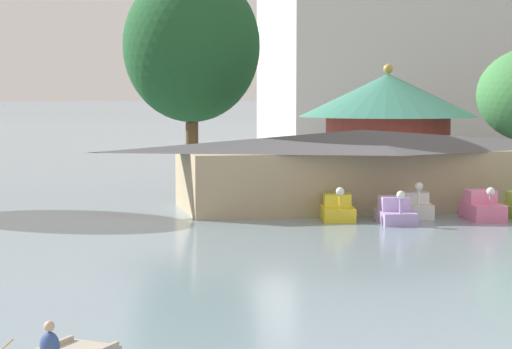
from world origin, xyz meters
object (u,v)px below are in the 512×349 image
(pedal_boat_yellow, at_px, (338,209))
(pedal_boat_lavender, at_px, (395,212))
(pedal_boat_pink, at_px, (482,208))
(shoreline_tree_mid, at_px, (191,46))
(background_building_block, at_px, (422,52))
(pedal_boat_white, at_px, (416,206))
(boathouse, at_px, (362,167))
(green_roof_pavilion, at_px, (388,116))

(pedal_boat_yellow, bearing_deg, pedal_boat_lavender, 65.93)
(pedal_boat_pink, bearing_deg, shoreline_tree_mid, -130.17)
(pedal_boat_pink, relative_size, background_building_block, 0.07)
(pedal_boat_white, height_order, shoreline_tree_mid, shoreline_tree_mid)
(pedal_boat_pink, xyz_separation_m, background_building_block, (23.90, 63.75, 10.42))
(pedal_boat_white, relative_size, boathouse, 0.15)
(pedal_boat_white, bearing_deg, pedal_boat_pink, 73.04)
(pedal_boat_yellow, bearing_deg, shoreline_tree_mid, -143.41)
(pedal_boat_yellow, xyz_separation_m, background_building_block, (30.58, 62.36, 10.49))
(shoreline_tree_mid, xyz_separation_m, background_building_block, (35.73, 51.08, 2.36))
(background_building_block, bearing_deg, pedal_boat_white, -113.16)
(pedal_boat_pink, height_order, shoreline_tree_mid, shoreline_tree_mid)
(green_roof_pavilion, bearing_deg, shoreline_tree_mid, -147.30)
(pedal_boat_lavender, distance_m, pedal_boat_white, 2.66)
(pedal_boat_yellow, distance_m, background_building_block, 70.24)
(shoreline_tree_mid, bearing_deg, green_roof_pavilion, 32.70)
(pedal_boat_lavender, xyz_separation_m, green_roof_pavilion, (8.39, 23.03, 3.88))
(green_roof_pavilion, relative_size, shoreline_tree_mid, 0.99)
(pedal_boat_yellow, xyz_separation_m, pedal_boat_lavender, (2.23, -1.63, -0.01))
(green_roof_pavilion, bearing_deg, pedal_boat_lavender, -110.03)
(green_roof_pavilion, distance_m, shoreline_tree_mid, 19.21)
(shoreline_tree_mid, bearing_deg, pedal_boat_lavender, -60.26)
(pedal_boat_yellow, bearing_deg, pedal_boat_white, 106.55)
(pedal_boat_lavender, bearing_deg, pedal_boat_pink, 101.20)
(pedal_boat_white, relative_size, shoreline_tree_mid, 0.24)
(pedal_boat_white, xyz_separation_m, background_building_block, (26.54, 62.04, 10.49))
(shoreline_tree_mid, bearing_deg, pedal_boat_pink, -46.96)
(pedal_boat_yellow, height_order, background_building_block, background_building_block)
(pedal_boat_pink, distance_m, shoreline_tree_mid, 19.11)
(pedal_boat_yellow, distance_m, boathouse, 5.52)
(boathouse, xyz_separation_m, shoreline_tree_mid, (-7.93, 6.79, 6.50))
(pedal_boat_yellow, relative_size, pedal_boat_lavender, 1.04)
(boathouse, height_order, shoreline_tree_mid, shoreline_tree_mid)
(pedal_boat_yellow, distance_m, green_roof_pavilion, 24.20)
(pedal_boat_white, height_order, boathouse, boathouse)
(shoreline_tree_mid, bearing_deg, background_building_block, 55.03)
(pedal_boat_yellow, relative_size, boathouse, 0.14)
(pedal_boat_pink, relative_size, boathouse, 0.14)
(pedal_boat_white, distance_m, green_roof_pavilion, 22.42)
(pedal_boat_pink, xyz_separation_m, green_roof_pavilion, (3.94, 22.78, 3.80))
(pedal_boat_white, relative_size, pedal_boat_pink, 1.11)
(pedal_boat_yellow, relative_size, pedal_boat_white, 0.91)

